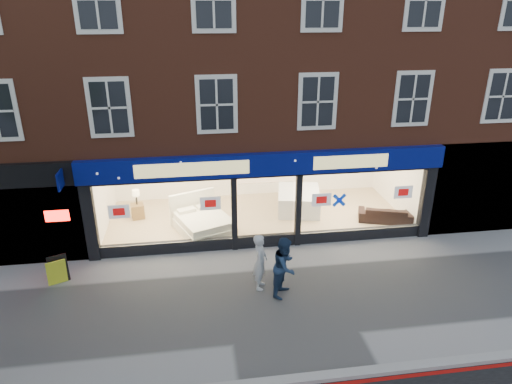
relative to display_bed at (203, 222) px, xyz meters
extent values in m
plane|color=gray|center=(2.05, -4.32, -0.43)|extent=(120.00, 120.00, 0.00)
cube|color=gray|center=(2.05, -7.22, -0.37)|extent=(60.00, 0.25, 0.12)
cube|color=tan|center=(2.05, 0.93, -0.38)|extent=(11.00, 4.50, 0.10)
cube|color=brown|center=(2.05, 2.68, 6.22)|extent=(19.00, 8.00, 6.70)
cube|color=#061067|center=(2.05, -1.44, 2.52)|extent=(11.40, 0.28, 0.70)
cube|color=black|center=(2.05, -1.24, -0.23)|extent=(11.00, 0.18, 0.40)
cube|color=black|center=(-3.45, -1.27, 0.87)|extent=(0.35, 0.30, 2.60)
cube|color=black|center=(7.55, -1.27, 0.87)|extent=(0.35, 0.30, 2.60)
cube|color=white|center=(-1.20, -1.32, 1.02)|extent=(4.20, 0.02, 2.10)
cube|color=white|center=(5.30, -1.32, 1.02)|extent=(4.20, 0.02, 2.10)
cube|color=white|center=(2.05, -1.07, 0.72)|extent=(1.80, 0.02, 2.10)
cube|color=silver|center=(2.05, 3.18, 0.87)|extent=(11.00, 0.20, 2.60)
cube|color=#FFEAC6|center=(2.05, 0.93, 2.17)|extent=(11.00, 4.50, 0.12)
cube|color=black|center=(-5.55, -1.02, 1.22)|extent=(3.80, 0.60, 3.30)
cube|color=#FF140C|center=(-4.35, -1.37, 1.17)|extent=(0.70, 0.04, 0.35)
cube|color=black|center=(9.55, -1.12, 1.22)|extent=(4.00, 0.40, 3.30)
cube|color=white|center=(0.05, -0.12, -0.16)|extent=(2.23, 2.39, 0.34)
cube|color=white|center=(0.05, -0.12, 0.13)|extent=(2.14, 2.30, 0.24)
cube|color=white|center=(-0.33, 0.83, 0.25)|extent=(1.64, 0.74, 1.16)
cube|color=white|center=(-0.54, 0.39, 0.31)|extent=(0.69, 0.52, 0.12)
cube|color=white|center=(0.13, 0.65, 0.31)|extent=(0.69, 0.52, 0.12)
cube|color=brown|center=(-2.35, 1.38, -0.05)|extent=(0.53, 0.53, 0.55)
cube|color=white|center=(3.73, 1.24, -0.20)|extent=(1.92, 2.24, 0.26)
cube|color=white|center=(3.73, 1.24, 0.06)|extent=(1.92, 2.24, 0.26)
cube|color=white|center=(3.73, 1.24, 0.32)|extent=(1.92, 2.24, 0.26)
imported|color=black|center=(6.65, -0.20, -0.05)|extent=(2.06, 1.32, 0.56)
cube|color=yellow|center=(-4.23, -2.56, -0.01)|extent=(0.63, 0.53, 0.83)
imported|color=#AFB3B7|center=(1.49, -3.59, 0.40)|extent=(0.54, 0.69, 1.65)
imported|color=#192A46|center=(2.11, -4.00, 0.44)|extent=(1.01, 1.06, 1.73)
camera|label=1|loc=(-0.23, -14.49, 7.03)|focal=32.00mm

